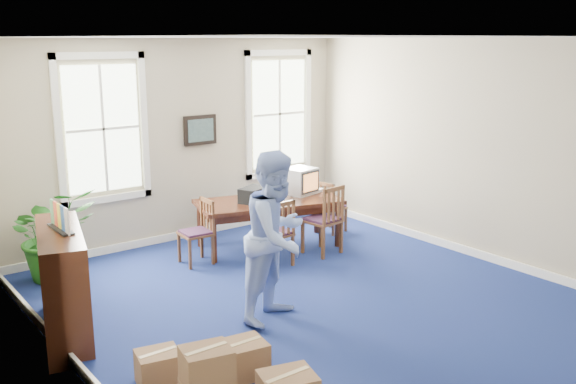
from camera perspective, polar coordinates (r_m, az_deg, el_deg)
floor at (r=8.18m, az=2.02°, el=-9.44°), size 6.50×6.50×0.00m
ceiling at (r=7.53m, az=2.22°, el=13.60°), size 6.50×6.50×0.00m
wall_back at (r=10.38m, az=-9.37°, el=4.52°), size 6.50×0.00×6.50m
wall_front at (r=5.66m, az=23.52°, el=-3.92°), size 6.50×0.00×6.50m
wall_left at (r=6.29m, az=-19.55°, el=-1.90°), size 0.00×6.50×6.50m
wall_right at (r=9.85m, az=15.77°, el=3.72°), size 0.00×6.50×6.50m
baseboard_back at (r=10.69m, az=-8.98°, el=-3.68°), size 6.00×0.04×0.12m
baseboard_left at (r=6.85m, az=-18.27°, el=-14.39°), size 0.04×6.50×0.12m
baseboard_right at (r=10.19m, az=15.12°, el=-4.86°), size 0.04×6.50×0.12m
window_left at (r=9.78m, az=-16.14°, el=5.41°), size 1.40×0.12×2.20m
window_right at (r=11.32m, az=-0.82°, el=6.97°), size 1.40×0.12×2.20m
wall_picture at (r=10.45m, az=-7.82°, el=5.47°), size 0.58×0.06×0.48m
conference_table at (r=10.03m, az=-1.71°, el=-2.79°), size 2.39×1.55×0.75m
crt_tv at (r=10.30m, az=1.05°, el=1.01°), size 0.55×0.58×0.42m
game_console at (r=10.49m, az=2.51°, el=0.19°), size 0.22×0.24×0.05m
equipment_bag at (r=9.80m, az=-3.09°, el=-0.23°), size 0.53×0.46×0.23m
chair_near_left at (r=9.16m, az=-1.27°, el=-3.62°), size 0.47×0.47×0.98m
chair_near_right at (r=9.68m, az=3.05°, el=-2.43°), size 0.54×0.54×1.07m
chair_end_left at (r=9.34m, az=-8.23°, el=-3.57°), size 0.45×0.45×0.94m
chair_end_right at (r=10.79m, az=3.92°, el=-1.29°), size 0.46×0.46×0.88m
man at (r=7.32m, az=-0.98°, el=-3.96°), size 1.18×1.05×1.98m
credenza at (r=7.50m, az=-19.38°, el=-7.26°), size 0.86×1.65×1.25m
brochure_rack at (r=7.28m, az=-19.69°, el=-1.45°), size 0.13×0.71×0.31m
potted_plant at (r=9.20m, az=-20.17°, el=-3.51°), size 1.23×1.10×1.26m
cardboard_boxes at (r=5.86m, az=-6.12°, el=-15.60°), size 1.42×1.42×0.68m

